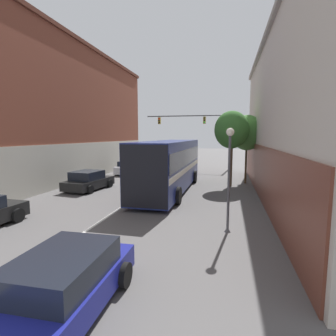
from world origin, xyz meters
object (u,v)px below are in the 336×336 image
(hatchback_foreground, at_px, (58,290))
(street_lamp, at_px, (229,174))
(parked_car_left_mid, at_px, (88,181))
(street_tree_near, at_px, (232,130))
(bus, at_px, (170,163))
(parked_car_left_near, at_px, (129,168))
(traffic_signal_gantry, at_px, (203,128))
(street_tree_far, at_px, (247,133))

(hatchback_foreground, bearing_deg, street_lamp, -31.28)
(parked_car_left_mid, distance_m, street_lamp, 11.63)
(street_lamp, xyz_separation_m, street_tree_near, (0.15, 9.81, 1.87))
(bus, bearing_deg, parked_car_left_near, 39.67)
(parked_car_left_near, distance_m, street_tree_near, 11.37)
(hatchback_foreground, relative_size, parked_car_left_near, 1.17)
(parked_car_left_mid, xyz_separation_m, street_lamp, (9.66, -6.25, 1.71))
(parked_car_left_near, height_order, street_lamp, street_lamp)
(hatchback_foreground, bearing_deg, parked_car_left_mid, 26.21)
(parked_car_left_mid, bearing_deg, bus, -73.92)
(traffic_signal_gantry, bearing_deg, hatchback_foreground, -91.12)
(hatchback_foreground, height_order, parked_car_left_mid, parked_car_left_mid)
(parked_car_left_near, bearing_deg, parked_car_left_mid, -179.77)
(street_tree_near, bearing_deg, hatchback_foreground, -102.81)
(street_tree_near, bearing_deg, bus, -147.33)
(bus, xyz_separation_m, street_tree_near, (4.09, 2.63, 2.27))
(parked_car_left_mid, height_order, street_lamp, street_lamp)
(hatchback_foreground, distance_m, traffic_signal_gantry, 26.42)
(street_tree_near, bearing_deg, parked_car_left_near, 155.90)
(traffic_signal_gantry, xyz_separation_m, street_lamp, (2.91, -20.23, -2.38))
(parked_car_left_mid, bearing_deg, street_tree_far, -58.18)
(street_lamp, xyz_separation_m, street_tree_far, (1.35, 11.38, 1.69))
(parked_car_left_near, bearing_deg, bus, -140.80)
(bus, height_order, hatchback_foreground, bus)
(parked_car_left_mid, bearing_deg, parked_car_left_near, 7.19)
(bus, distance_m, traffic_signal_gantry, 13.39)
(hatchback_foreground, relative_size, street_tree_far, 0.85)
(parked_car_left_near, xyz_separation_m, street_tree_far, (11.06, -2.84, 3.40))
(hatchback_foreground, relative_size, parked_car_left_mid, 1.16)
(parked_car_left_mid, relative_size, street_lamp, 0.97)
(street_lamp, bearing_deg, traffic_signal_gantry, 98.18)
(traffic_signal_gantry, bearing_deg, street_tree_near, -73.68)
(street_lamp, bearing_deg, hatchback_foreground, -120.23)
(parked_car_left_mid, bearing_deg, street_lamp, -116.05)
(parked_car_left_near, distance_m, traffic_signal_gantry, 9.96)
(hatchback_foreground, height_order, parked_car_left_near, hatchback_foreground)
(traffic_signal_gantry, height_order, street_lamp, traffic_signal_gantry)
(parked_car_left_near, xyz_separation_m, street_lamp, (9.71, -14.21, 1.71))
(street_lamp, bearing_deg, street_tree_near, 89.15)
(parked_car_left_mid, distance_m, street_tree_near, 11.03)
(bus, relative_size, hatchback_foreground, 2.45)
(street_tree_near, bearing_deg, parked_car_left_mid, -160.08)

